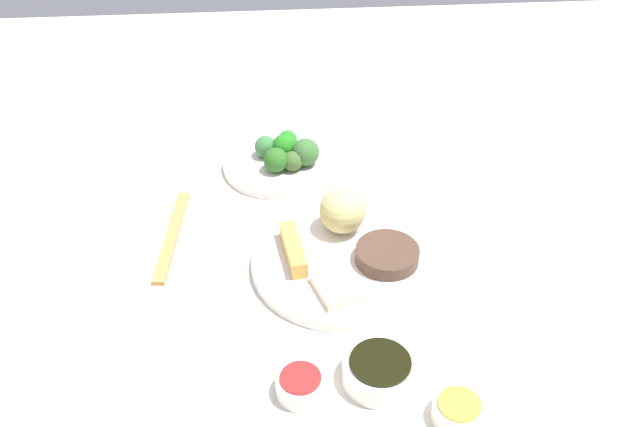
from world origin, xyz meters
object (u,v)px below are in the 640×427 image
object	(u,v)px
soy_sauce_bowl	(380,371)
chopsticks_pair	(172,235)
broccoli_plate	(281,164)
sauce_ramekin_sweet_and_sour	(301,386)
main_plate	(340,262)
sauce_ramekin_hot_mustard	(458,412)

from	to	relation	value
soy_sauce_bowl	chopsticks_pair	world-z (taller)	soy_sauce_bowl
broccoli_plate	soy_sauce_bowl	distance (m)	0.53
soy_sauce_bowl	sauce_ramekin_sweet_and_sour	size ratio (longest dim) A/B	1.52
main_plate	broccoli_plate	bearing A→B (deg)	-74.08
sauce_ramekin_hot_mustard	broccoli_plate	bearing A→B (deg)	-71.20
main_plate	sauce_ramekin_hot_mustard	bearing A→B (deg)	111.52
broccoli_plate	sauce_ramekin_hot_mustard	size ratio (longest dim) A/B	3.38
sauce_ramekin_sweet_and_sour	sauce_ramekin_hot_mustard	distance (m)	0.20
sauce_ramekin_sweet_and_sour	main_plate	bearing A→B (deg)	-107.52
sauce_ramekin_sweet_and_sour	soy_sauce_bowl	bearing A→B (deg)	-173.14
broccoli_plate	sauce_ramekin_hot_mustard	world-z (taller)	sauce_ramekin_hot_mustard
broccoli_plate	chopsticks_pair	bearing A→B (deg)	46.16
chopsticks_pair	soy_sauce_bowl	bearing A→B (deg)	133.13
soy_sauce_bowl	sauce_ramekin_hot_mustard	distance (m)	0.11
sauce_ramekin_sweet_and_sour	broccoli_plate	bearing A→B (deg)	-89.27
main_plate	chopsticks_pair	world-z (taller)	main_plate
broccoli_plate	sauce_ramekin_hot_mustard	distance (m)	0.62
sauce_ramekin_sweet_and_sour	chopsticks_pair	size ratio (longest dim) A/B	0.28
sauce_ramekin_sweet_and_sour	chopsticks_pair	distance (m)	0.39
chopsticks_pair	broccoli_plate	bearing A→B (deg)	-133.84
main_plate	sauce_ramekin_hot_mustard	distance (m)	0.32
chopsticks_pair	main_plate	bearing A→B (deg)	161.12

